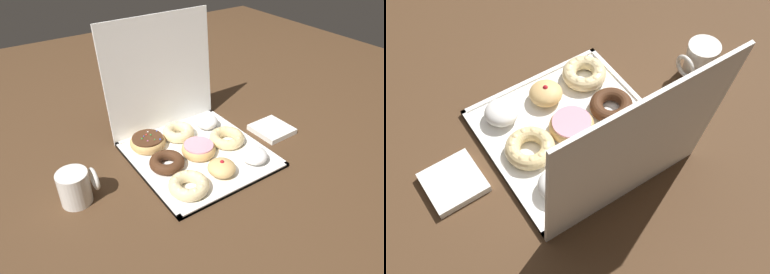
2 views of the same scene
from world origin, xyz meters
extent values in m
plane|color=#4C331E|center=(0.00, 0.00, 0.00)|extent=(3.00, 3.00, 0.00)
cube|color=white|center=(0.00, 0.00, 0.01)|extent=(0.41, 0.41, 0.01)
cube|color=white|center=(0.00, -0.20, 0.01)|extent=(0.41, 0.01, 0.01)
cube|color=white|center=(0.00, 0.20, 0.01)|extent=(0.41, 0.01, 0.01)
cube|color=white|center=(-0.20, 0.00, 0.01)|extent=(0.01, 0.41, 0.01)
cube|color=white|center=(0.20, 0.00, 0.01)|extent=(0.01, 0.41, 0.01)
cube|color=white|center=(0.00, 0.24, 0.20)|extent=(0.41, 0.06, 0.41)
torus|color=beige|center=(-0.12, -0.13, 0.03)|extent=(0.12, 0.12, 0.04)
sphere|color=beige|center=(-0.08, -0.13, 0.04)|extent=(0.02, 0.02, 0.02)
sphere|color=beige|center=(-0.09, -0.11, 0.04)|extent=(0.02, 0.02, 0.02)
sphere|color=beige|center=(-0.11, -0.09, 0.04)|extent=(0.02, 0.02, 0.02)
sphere|color=beige|center=(-0.13, -0.09, 0.04)|extent=(0.02, 0.02, 0.02)
sphere|color=beige|center=(-0.15, -0.10, 0.04)|extent=(0.02, 0.02, 0.02)
sphere|color=beige|center=(-0.16, -0.12, 0.04)|extent=(0.02, 0.02, 0.02)
sphere|color=beige|center=(-0.16, -0.14, 0.04)|extent=(0.02, 0.02, 0.02)
sphere|color=beige|center=(-0.15, -0.16, 0.04)|extent=(0.02, 0.02, 0.02)
sphere|color=beige|center=(-0.13, -0.17, 0.04)|extent=(0.02, 0.02, 0.02)
sphere|color=beige|center=(-0.11, -0.17, 0.04)|extent=(0.02, 0.02, 0.02)
sphere|color=beige|center=(-0.09, -0.15, 0.04)|extent=(0.02, 0.02, 0.02)
ellipsoid|color=#E5B770|center=(0.00, -0.12, 0.03)|extent=(0.09, 0.09, 0.05)
sphere|color=#B21923|center=(0.00, -0.12, 0.05)|extent=(0.01, 0.01, 0.01)
ellipsoid|color=white|center=(0.13, -0.13, 0.03)|extent=(0.09, 0.09, 0.05)
torus|color=#472816|center=(-0.12, 0.00, 0.03)|extent=(0.11, 0.11, 0.03)
torus|color=tan|center=(0.00, 0.00, 0.03)|extent=(0.11, 0.11, 0.04)
cylinder|color=pink|center=(0.00, 0.00, 0.05)|extent=(0.10, 0.10, 0.01)
torus|color=#EACC8C|center=(0.12, 0.00, 0.03)|extent=(0.12, 0.12, 0.04)
sphere|color=#EACC8C|center=(0.16, 0.00, 0.04)|extent=(0.02, 0.02, 0.02)
sphere|color=#EACC8C|center=(0.16, 0.02, 0.04)|extent=(0.02, 0.02, 0.02)
sphere|color=#EACC8C|center=(0.14, 0.04, 0.04)|extent=(0.02, 0.02, 0.02)
sphere|color=#EACC8C|center=(0.11, 0.04, 0.04)|extent=(0.02, 0.02, 0.02)
sphere|color=#EACC8C|center=(0.09, 0.03, 0.04)|extent=(0.02, 0.02, 0.02)
sphere|color=#EACC8C|center=(0.08, 0.01, 0.04)|extent=(0.02, 0.02, 0.02)
sphere|color=#EACC8C|center=(0.08, -0.01, 0.04)|extent=(0.02, 0.02, 0.02)
sphere|color=#EACC8C|center=(0.09, -0.03, 0.04)|extent=(0.02, 0.02, 0.02)
sphere|color=#EACC8C|center=(0.11, -0.04, 0.04)|extent=(0.02, 0.02, 0.02)
sphere|color=#EACC8C|center=(0.14, -0.04, 0.04)|extent=(0.02, 0.02, 0.02)
sphere|color=#EACC8C|center=(0.16, -0.02, 0.04)|extent=(0.02, 0.02, 0.02)
torus|color=tan|center=(-0.12, 0.13, 0.03)|extent=(0.12, 0.12, 0.04)
cylinder|color=#472816|center=(-0.12, 0.13, 0.05)|extent=(0.10, 0.10, 0.01)
sphere|color=green|center=(-0.11, 0.10, 0.05)|extent=(0.00, 0.00, 0.00)
sphere|color=blue|center=(-0.09, 0.09, 0.05)|extent=(0.01, 0.01, 0.01)
sphere|color=green|center=(-0.10, 0.14, 0.05)|extent=(0.01, 0.01, 0.01)
sphere|color=red|center=(-0.12, 0.14, 0.05)|extent=(0.01, 0.01, 0.01)
sphere|color=blue|center=(-0.13, 0.14, 0.05)|extent=(0.00, 0.00, 0.00)
sphere|color=blue|center=(-0.07, 0.15, 0.05)|extent=(0.01, 0.01, 0.01)
sphere|color=green|center=(-0.14, 0.13, 0.05)|extent=(0.01, 0.01, 0.01)
sphere|color=pink|center=(-0.13, 0.11, 0.05)|extent=(0.00, 0.00, 0.00)
sphere|color=white|center=(-0.10, 0.16, 0.05)|extent=(0.01, 0.01, 0.01)
torus|color=beige|center=(0.00, 0.12, 0.03)|extent=(0.11, 0.11, 0.04)
sphere|color=beige|center=(0.04, 0.12, 0.04)|extent=(0.02, 0.02, 0.02)
sphere|color=beige|center=(0.03, 0.15, 0.04)|extent=(0.02, 0.02, 0.02)
sphere|color=beige|center=(0.01, 0.16, 0.04)|extent=(0.02, 0.02, 0.02)
sphere|color=beige|center=(-0.01, 0.16, 0.04)|extent=(0.02, 0.02, 0.02)
sphere|color=beige|center=(-0.03, 0.15, 0.04)|extent=(0.02, 0.02, 0.02)
sphere|color=beige|center=(-0.04, 0.12, 0.04)|extent=(0.02, 0.02, 0.02)
sphere|color=beige|center=(-0.03, 0.10, 0.04)|extent=(0.02, 0.02, 0.02)
sphere|color=beige|center=(-0.01, 0.09, 0.04)|extent=(0.02, 0.02, 0.02)
sphere|color=beige|center=(0.01, 0.09, 0.04)|extent=(0.02, 0.02, 0.02)
sphere|color=beige|center=(0.03, 0.10, 0.04)|extent=(0.02, 0.02, 0.02)
ellipsoid|color=white|center=(0.12, 0.12, 0.03)|extent=(0.09, 0.09, 0.05)
cylinder|color=white|center=(-0.40, 0.02, 0.05)|extent=(0.09, 0.09, 0.10)
cylinder|color=black|center=(-0.40, 0.02, 0.09)|extent=(0.08, 0.08, 0.01)
torus|color=white|center=(-0.35, 0.02, 0.06)|extent=(0.01, 0.07, 0.07)
cube|color=white|center=(0.31, -0.03, 0.01)|extent=(0.13, 0.13, 0.02)
camera|label=1|loc=(-0.53, -0.75, 0.70)|focal=32.31mm
camera|label=2|loc=(0.38, 0.60, 0.98)|focal=45.11mm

